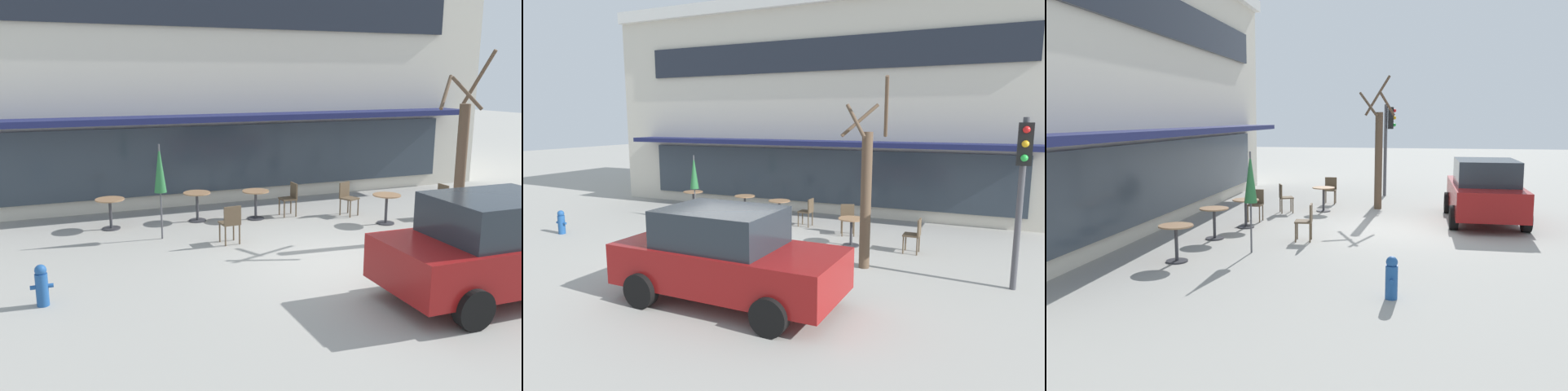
{
  "view_description": "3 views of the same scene",
  "coord_description": "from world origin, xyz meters",
  "views": [
    {
      "loc": [
        -5.42,
        -9.28,
        3.69
      ],
      "look_at": [
        -0.74,
        2.6,
        0.91
      ],
      "focal_mm": 38.0,
      "sensor_mm": 36.0,
      "label": 1
    },
    {
      "loc": [
        5.96,
        -9.51,
        3.36
      ],
      "look_at": [
        0.22,
        2.92,
        1.1
      ],
      "focal_mm": 32.0,
      "sensor_mm": 36.0,
      "label": 2
    },
    {
      "loc": [
        -14.35,
        -0.25,
        2.9
      ],
      "look_at": [
        -0.14,
        2.25,
        0.87
      ],
      "focal_mm": 38.0,
      "sensor_mm": 36.0,
      "label": 3
    }
  ],
  "objects": [
    {
      "name": "cafe_table_streetside",
      "position": [
        -0.38,
        3.87,
        0.52
      ],
      "size": [
        0.7,
        0.7,
        0.76
      ],
      "color": "#333338",
      "rests_on": "ground"
    },
    {
      "name": "ground_plane",
      "position": [
        0.0,
        0.0,
        0.0
      ],
      "size": [
        80.0,
        80.0,
        0.0
      ],
      "primitive_type": "plane",
      "color": "#9E9B93"
    },
    {
      "name": "cafe_chair_3",
      "position": [
        2.07,
        3.37,
        0.53
      ],
      "size": [
        0.52,
        0.52,
        0.89
      ],
      "color": "brown",
      "rests_on": "ground"
    },
    {
      "name": "cafe_table_near_wall",
      "position": [
        -4.05,
        4.26,
        0.52
      ],
      "size": [
        0.7,
        0.7,
        0.76
      ],
      "color": "#333338",
      "rests_on": "ground"
    },
    {
      "name": "fire_hydrant",
      "position": [
        -5.64,
        -0.1,
        0.35
      ],
      "size": [
        0.36,
        0.2,
        0.71
      ],
      "color": "#1E4C8C",
      "rests_on": "ground"
    },
    {
      "name": "patio_umbrella_green_folded",
      "position": [
        -3.05,
        2.97,
        1.63
      ],
      "size": [
        0.28,
        0.28,
        2.2
      ],
      "color": "#4C4C51",
      "rests_on": "ground"
    },
    {
      "name": "cafe_chair_0",
      "position": [
        0.61,
        3.86,
        0.53
      ],
      "size": [
        0.4,
        0.4,
        0.89
      ],
      "color": "brown",
      "rests_on": "ground"
    },
    {
      "name": "building_facade",
      "position": [
        0.0,
        9.97,
        3.85
      ],
      "size": [
        17.24,
        9.1,
        7.7
      ],
      "color": "beige",
      "rests_on": "ground"
    },
    {
      "name": "cafe_chair_2",
      "position": [
        4.18,
        2.21,
        0.53
      ],
      "size": [
        0.4,
        0.4,
        0.89
      ],
      "color": "brown",
      "rests_on": "ground"
    },
    {
      "name": "cafe_table_mid_patio",
      "position": [
        -1.87,
        4.22,
        0.52
      ],
      "size": [
        0.7,
        0.7,
        0.76
      ],
      "color": "#333338",
      "rests_on": "ground"
    },
    {
      "name": "cafe_table_by_tree",
      "position": [
        2.53,
        2.2,
        0.52
      ],
      "size": [
        0.7,
        0.7,
        0.76
      ],
      "color": "#333338",
      "rests_on": "ground"
    },
    {
      "name": "street_tree",
      "position": [
        3.33,
        0.56,
        1.76
      ],
      "size": [
        1.16,
        1.16,
        4.26
      ],
      "color": "brown",
      "rests_on": "ground"
    },
    {
      "name": "parked_sedan",
      "position": [
        1.56,
        -2.49,
        0.88
      ],
      "size": [
        4.23,
        2.08,
        1.76
      ],
      "color": "maroon",
      "rests_on": "ground"
    },
    {
      "name": "cafe_chair_1",
      "position": [
        -1.7,
        1.99,
        0.53
      ],
      "size": [
        0.43,
        0.43,
        0.89
      ],
      "color": "brown",
      "rests_on": "ground"
    }
  ]
}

